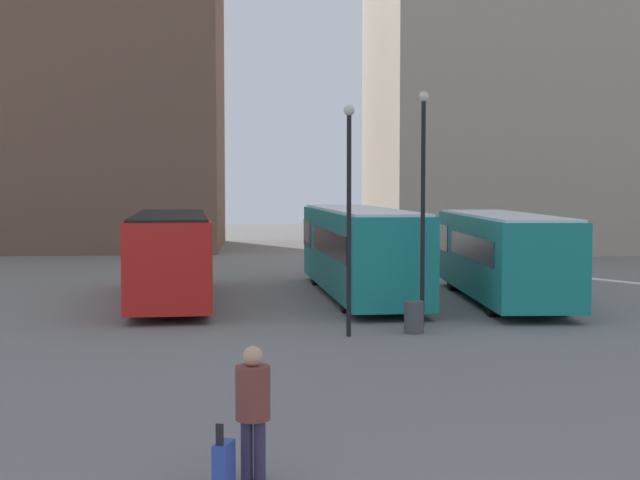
{
  "coord_description": "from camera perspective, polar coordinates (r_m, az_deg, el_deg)",
  "views": [
    {
      "loc": [
        -2.6,
        -7.79,
        3.94
      ],
      "look_at": [
        -1.03,
        14.8,
        2.52
      ],
      "focal_mm": 50.0,
      "sensor_mm": 36.0,
      "label": 1
    }
  ],
  "objects": [
    {
      "name": "bus_2",
      "position": [
        30.46,
        11.55,
        -0.87
      ],
      "size": [
        2.89,
        10.47,
        2.95
      ],
      "rotation": [
        0.0,
        0.0,
        1.54
      ],
      "color": "#19847F",
      "rests_on": "ground_plane"
    },
    {
      "name": "suitcase",
      "position": [
        11.88,
        -6.19,
        -14.17
      ],
      "size": [
        0.3,
        0.44,
        0.91
      ],
      "rotation": [
        0.0,
        0.0,
        1.26
      ],
      "color": "#334CB2",
      "rests_on": "ground_plane"
    },
    {
      "name": "lamp_post_0",
      "position": [
        24.52,
        6.61,
        3.11
      ],
      "size": [
        0.28,
        0.28,
        6.45
      ],
      "color": "black",
      "rests_on": "ground_plane"
    },
    {
      "name": "bus_0",
      "position": [
        30.22,
        -9.54,
        -0.88
      ],
      "size": [
        3.36,
        10.74,
        2.95
      ],
      "rotation": [
        0.0,
        0.0,
        1.65
      ],
      "color": "red",
      "rests_on": "ground_plane"
    },
    {
      "name": "building_block_right",
      "position": [
        60.28,
        15.91,
        14.57
      ],
      "size": [
        24.78,
        17.29,
        31.1
      ],
      "color": "tan",
      "rests_on": "ground_plane"
    },
    {
      "name": "trash_bin",
      "position": [
        23.75,
        6.03,
        -4.93
      ],
      "size": [
        0.52,
        0.52,
        0.85
      ],
      "color": "#47474C",
      "rests_on": "ground_plane"
    },
    {
      "name": "building_block_left",
      "position": [
        58.55,
        -18.95,
        13.7
      ],
      "size": [
        24.72,
        12.39,
        28.79
      ],
      "color": "brown",
      "rests_on": "ground_plane"
    },
    {
      "name": "traveler",
      "position": [
        12.01,
        -4.32,
        -10.23
      ],
      "size": [
        0.59,
        0.59,
        1.81
      ],
      "rotation": [
        0.0,
        0.0,
        1.26
      ],
      "color": "#382D4C",
      "rests_on": "ground_plane"
    },
    {
      "name": "bus_1",
      "position": [
        31.28,
        2.48,
        -0.54
      ],
      "size": [
        3.26,
        12.37,
        3.09
      ],
      "rotation": [
        0.0,
        0.0,
        1.63
      ],
      "color": "#19847F",
      "rests_on": "ground_plane"
    },
    {
      "name": "lamp_post_1",
      "position": [
        22.87,
        1.87,
        2.46
      ],
      "size": [
        0.28,
        0.28,
        5.96
      ],
      "color": "black",
      "rests_on": "ground_plane"
    }
  ]
}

